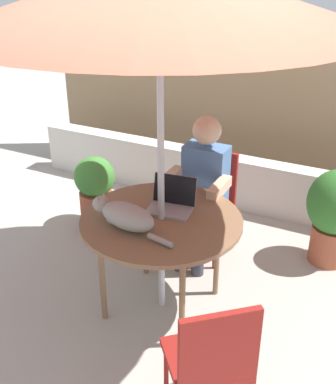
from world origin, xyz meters
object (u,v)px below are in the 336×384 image
(patio_table, at_px, (161,225))
(potted_plant_by_chair, at_px, (95,189))
(chair_empty, at_px, (212,359))
(laptop, at_px, (172,199))
(cat, at_px, (125,216))
(potted_plant_near_fence, at_px, (335,212))
(person_seated, at_px, (202,184))
(chair_occupied, at_px, (209,195))

(patio_table, distance_m, potted_plant_by_chair, 1.37)
(potted_plant_by_chair, bearing_deg, chair_empty, -41.48)
(chair_empty, distance_m, laptop, 1.22)
(cat, xyz_separation_m, potted_plant_near_fence, (1.13, 1.33, -0.36))
(chair_empty, height_order, person_seated, person_seated)
(chair_empty, distance_m, person_seated, 1.65)
(chair_occupied, height_order, potted_plant_by_chair, chair_occupied)
(person_seated, bearing_deg, chair_empty, -65.06)
(chair_empty, relative_size, person_seated, 0.72)
(patio_table, xyz_separation_m, cat, (-0.16, -0.20, 0.14))
(potted_plant_by_chair, bearing_deg, laptop, -29.22)
(laptop, xyz_separation_m, potted_plant_by_chair, (-1.08, 0.61, -0.43))
(potted_plant_by_chair, bearing_deg, potted_plant_near_fence, 9.83)
(laptop, bearing_deg, patio_table, -90.06)
(patio_table, distance_m, chair_empty, 1.07)
(chair_occupied, distance_m, potted_plant_by_chair, 1.09)
(potted_plant_near_fence, bearing_deg, laptop, -135.31)
(chair_empty, height_order, laptop, laptop)
(chair_occupied, bearing_deg, potted_plant_by_chair, -175.84)
(chair_empty, xyz_separation_m, person_seated, (-0.69, 1.49, 0.17))
(laptop, distance_m, potted_plant_near_fence, 1.41)
(patio_table, relative_size, laptop, 3.29)
(potted_plant_near_fence, bearing_deg, person_seated, -155.92)
(cat, bearing_deg, potted_plant_near_fence, 49.71)
(chair_occupied, xyz_separation_m, potted_plant_near_fence, (0.97, 0.28, -0.05))
(patio_table, xyz_separation_m, chair_occupied, (0.00, 0.85, -0.16))
(chair_empty, relative_size, laptop, 2.65)
(patio_table, height_order, cat, cat)
(patio_table, relative_size, chair_empty, 1.24)
(patio_table, height_order, person_seated, person_seated)
(person_seated, relative_size, laptop, 3.68)
(chair_occupied, relative_size, person_seated, 0.72)
(chair_occupied, xyz_separation_m, chair_empty, (0.69, -1.65, 0.00))
(person_seated, distance_m, cat, 0.92)
(chair_empty, bearing_deg, potted_plant_by_chair, 138.52)
(chair_occupied, xyz_separation_m, laptop, (0.00, -0.68, 0.28))
(laptop, bearing_deg, chair_empty, -54.28)
(potted_plant_by_chair, bearing_deg, person_seated, -4.14)
(chair_empty, xyz_separation_m, potted_plant_near_fence, (0.28, 1.92, -0.05))
(chair_empty, xyz_separation_m, potted_plant_by_chair, (-1.77, 1.57, -0.15))
(chair_empty, relative_size, potted_plant_by_chair, 1.31)
(patio_table, bearing_deg, cat, -127.72)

